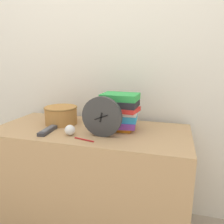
# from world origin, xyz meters

# --- Properties ---
(wall_back) EXTENTS (6.00, 0.04, 2.40)m
(wall_back) POSITION_xyz_m (0.00, 0.62, 1.20)
(wall_back) COLOR silver
(wall_back) RESTS_ON ground_plane
(desk) EXTENTS (1.22, 0.55, 0.72)m
(desk) POSITION_xyz_m (0.00, 0.27, 0.36)
(desk) COLOR tan
(desk) RESTS_ON ground_plane
(desk_clock) EXTENTS (0.23, 0.03, 0.23)m
(desk_clock) POSITION_xyz_m (0.11, 0.17, 0.83)
(desk_clock) COLOR #333333
(desk_clock) RESTS_ON desk
(book_stack) EXTENTS (0.25, 0.21, 0.22)m
(book_stack) POSITION_xyz_m (0.18, 0.32, 0.84)
(book_stack) COLOR orange
(book_stack) RESTS_ON desk
(basket) EXTENTS (0.22, 0.22, 0.12)m
(basket) POSITION_xyz_m (-0.23, 0.33, 0.78)
(basket) COLOR #B27A3D
(basket) RESTS_ON desk
(tv_remote) EXTENTS (0.06, 0.19, 0.02)m
(tv_remote) POSITION_xyz_m (-0.22, 0.15, 0.73)
(tv_remote) COLOR #333338
(tv_remote) RESTS_ON desk
(crumpled_paper_ball) EXTENTS (0.06, 0.06, 0.06)m
(crumpled_paper_ball) POSITION_xyz_m (-0.07, 0.14, 0.75)
(crumpled_paper_ball) COLOR white
(crumpled_paper_ball) RESTS_ON desk
(pen) EXTENTS (0.12, 0.04, 0.01)m
(pen) POSITION_xyz_m (0.04, 0.08, 0.72)
(pen) COLOR #B21E1E
(pen) RESTS_ON desk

